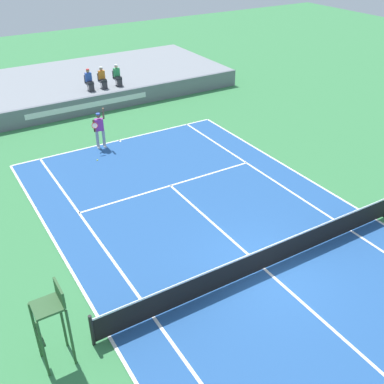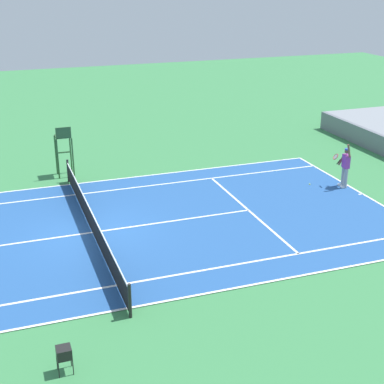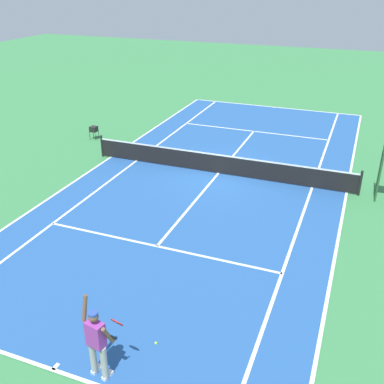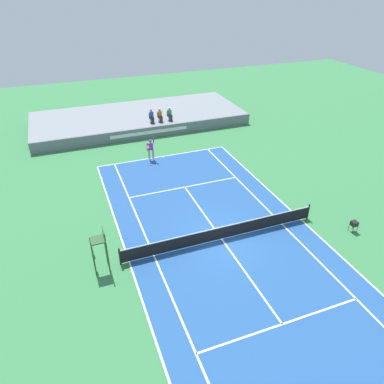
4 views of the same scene
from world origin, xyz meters
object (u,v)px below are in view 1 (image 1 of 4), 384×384
tennis_player (100,129)px  umpire_chair (52,316)px  spectator_seated_1 (102,78)px  spectator_seated_0 (89,80)px  spectator_seated_2 (117,76)px  tennis_ball (97,160)px

tennis_player → umpire_chair: (-5.76, -11.62, 0.56)m
spectator_seated_1 → spectator_seated_0: bearing=180.0°
spectator_seated_2 → umpire_chair: umpire_chair is taller
spectator_seated_0 → spectator_seated_1: 0.83m
spectator_seated_1 → umpire_chair: 19.20m
spectator_seated_1 → tennis_ball: (-3.24, -7.01, -1.63)m
spectator_seated_0 → spectator_seated_2: (1.81, 0.00, 0.00)m
spectator_seated_2 → tennis_player: (-3.48, -5.71, -0.67)m
spectator_seated_2 → tennis_ball: (-4.21, -7.01, -1.63)m
tennis_player → umpire_chair: bearing=-116.4°
tennis_ball → umpire_chair: size_ratio=0.03×
spectator_seated_2 → tennis_player: bearing=-121.4°
umpire_chair → tennis_ball: bearing=64.0°
spectator_seated_0 → tennis_ball: (-2.41, -7.01, -1.63)m
tennis_ball → spectator_seated_2: bearing=59.0°
spectator_seated_0 → spectator_seated_1: bearing=0.0°
spectator_seated_2 → umpire_chair: size_ratio=0.52×
spectator_seated_0 → tennis_player: 5.99m
tennis_player → tennis_ball: size_ratio=30.63×
spectator_seated_0 → spectator_seated_2: 1.81m
spectator_seated_0 → spectator_seated_1: (0.83, 0.00, 0.00)m
tennis_player → tennis_ball: 1.77m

